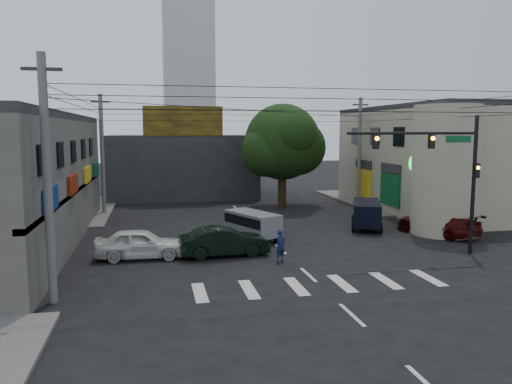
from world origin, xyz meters
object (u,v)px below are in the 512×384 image
object	(u,v)px
silver_minivan	(253,226)
dark_sedan	(224,242)
white_compact	(140,244)
navy_van	(367,215)
utility_pole_far_left	(102,155)
maroon_sedan	(438,223)
utility_pole_far_right	(359,152)
traffic_gantry	(445,162)
utility_pole_near_left	(47,181)
street_tree	(282,142)
traffic_officer	(281,246)

from	to	relation	value
silver_minivan	dark_sedan	bearing A→B (deg)	124.23
white_compact	navy_van	size ratio (longest dim) A/B	0.96
utility_pole_far_left	dark_sedan	distance (m)	16.97
dark_sedan	maroon_sedan	world-z (taller)	maroon_sedan
white_compact	utility_pole_far_right	bearing A→B (deg)	-48.76
traffic_gantry	navy_van	distance (m)	8.58
utility_pole_near_left	white_compact	size ratio (longest dim) A/B	2.02
street_tree	maroon_sedan	size ratio (longest dim) A/B	1.52
dark_sedan	silver_minivan	distance (m)	4.21
white_compact	maroon_sedan	xyz separation A→B (m)	(17.94, 2.19, 0.01)
maroon_sedan	silver_minivan	xyz separation A→B (m)	(-11.50, 1.02, 0.05)
utility_pole_far_left	silver_minivan	bearing A→B (deg)	-49.82
maroon_sedan	utility_pole_far_right	bearing A→B (deg)	-111.61
dark_sedan	utility_pole_far_left	bearing A→B (deg)	21.76
street_tree	utility_pole_near_left	xyz separation A→B (m)	(-14.50, -21.50, -0.87)
utility_pole_near_left	traffic_gantry	bearing A→B (deg)	10.80
silver_minivan	navy_van	bearing A→B (deg)	-101.45
utility_pole_far_left	navy_van	world-z (taller)	utility_pole_far_left
street_tree	dark_sedan	bearing A→B (deg)	-114.45
traffic_gantry	utility_pole_far_right	bearing A→B (deg)	81.06
utility_pole_far_right	navy_van	size ratio (longest dim) A/B	1.94
white_compact	utility_pole_near_left	bearing A→B (deg)	155.50
utility_pole_far_right	navy_van	xyz separation A→B (m)	(-3.45, -9.43, -3.71)
maroon_sedan	traffic_officer	size ratio (longest dim) A/B	3.57
street_tree	maroon_sedan	world-z (taller)	street_tree
utility_pole_near_left	white_compact	distance (m)	7.79
street_tree	traffic_officer	distance (m)	18.79
street_tree	dark_sedan	size ratio (longest dim) A/B	1.86
silver_minivan	utility_pole_far_left	bearing A→B (deg)	15.96
maroon_sedan	silver_minivan	distance (m)	11.55
street_tree	utility_pole_near_left	bearing A→B (deg)	-124.00
white_compact	street_tree	bearing A→B (deg)	-34.13
street_tree	navy_van	bearing A→B (deg)	-73.72
traffic_officer	utility_pole_near_left	bearing A→B (deg)	172.62
silver_minivan	navy_van	xyz separation A→B (m)	(8.05, 1.82, 0.07)
utility_pole_near_left	street_tree	bearing A→B (deg)	56.00
white_compact	maroon_sedan	distance (m)	18.07
utility_pole_far_left	traffic_officer	xyz separation A→B (m)	(9.83, -16.60, -3.80)
utility_pole_near_left	utility_pole_far_left	world-z (taller)	same
maroon_sedan	traffic_gantry	bearing A→B (deg)	38.91
utility_pole_far_right	traffic_officer	distance (m)	20.36
utility_pole_far_right	silver_minivan	size ratio (longest dim) A/B	2.24
dark_sedan	silver_minivan	bearing A→B (deg)	-35.99
utility_pole_far_right	maroon_sedan	bearing A→B (deg)	-90.00
traffic_gantry	utility_pole_far_right	xyz separation A→B (m)	(2.68, 17.00, -0.23)
street_tree	utility_pole_far_left	world-z (taller)	utility_pole_far_left
traffic_gantry	silver_minivan	size ratio (longest dim) A/B	1.75
street_tree	navy_van	world-z (taller)	street_tree
dark_sedan	navy_van	world-z (taller)	navy_van
silver_minivan	utility_pole_near_left	bearing A→B (deg)	110.01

